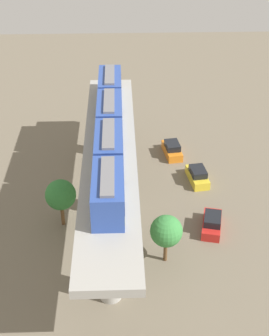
# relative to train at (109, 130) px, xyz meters

# --- Properties ---
(ground_plane) EXTENTS (120.00, 120.00, 0.00)m
(ground_plane) POSITION_rel_train_xyz_m (0.00, 1.66, -8.95)
(ground_plane) COLOR #706654
(viaduct) EXTENTS (5.20, 35.80, 7.42)m
(viaduct) POSITION_rel_train_xyz_m (0.00, 1.66, -3.14)
(viaduct) COLOR #A8A59E
(viaduct) RESTS_ON ground
(train) EXTENTS (2.64, 27.45, 3.24)m
(train) POSITION_rel_train_xyz_m (0.00, 0.00, 0.00)
(train) COLOR #2D4CA5
(train) RESTS_ON viaduct
(parked_car_yellow) EXTENTS (2.37, 4.41, 1.76)m
(parked_car_yellow) POSITION_rel_train_xyz_m (-9.89, -3.82, -8.21)
(parked_car_yellow) COLOR yellow
(parked_car_yellow) RESTS_ON ground
(parked_car_red) EXTENTS (2.68, 4.49, 1.76)m
(parked_car_red) POSITION_rel_train_xyz_m (-10.13, 4.74, -8.21)
(parked_car_red) COLOR red
(parked_car_red) RESTS_ON ground
(parked_car_orange) EXTENTS (2.38, 4.41, 1.76)m
(parked_car_orange) POSITION_rel_train_xyz_m (-7.54, -9.76, -8.21)
(parked_car_orange) COLOR orange
(parked_car_orange) RESTS_ON ground
(tree_near_viaduct) EXTENTS (2.96, 2.96, 4.99)m
(tree_near_viaduct) POSITION_rel_train_xyz_m (-5.05, 9.02, -5.47)
(tree_near_viaduct) COLOR brown
(tree_near_viaduct) RESTS_ON ground
(tree_mid_lot) EXTENTS (3.08, 3.08, 5.24)m
(tree_mid_lot) POSITION_rel_train_xyz_m (4.91, 3.43, -5.28)
(tree_mid_lot) COLOR brown
(tree_mid_lot) RESTS_ON ground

